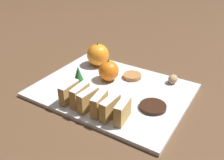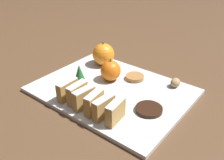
{
  "view_description": "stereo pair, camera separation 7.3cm",
  "coord_description": "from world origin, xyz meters",
  "px_view_note": "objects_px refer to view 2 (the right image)",
  "views": [
    {
      "loc": [
        -0.54,
        -0.33,
        0.4
      ],
      "look_at": [
        0.0,
        0.0,
        0.04
      ],
      "focal_mm": 40.0,
      "sensor_mm": 36.0,
      "label": 1
    },
    {
      "loc": [
        -0.5,
        -0.39,
        0.4
      ],
      "look_at": [
        0.0,
        0.0,
        0.04
      ],
      "focal_mm": 40.0,
      "sensor_mm": 36.0,
      "label": 2
    }
  ],
  "objects_px": {
    "orange_far": "(111,71)",
    "chocolate_cookie": "(149,109)",
    "orange_near": "(103,54)",
    "walnut": "(175,83)"
  },
  "relations": [
    {
      "from": "walnut",
      "to": "chocolate_cookie",
      "type": "xyz_separation_m",
      "value": [
        -0.15,
        -0.0,
        -0.01
      ]
    },
    {
      "from": "orange_near",
      "to": "orange_far",
      "type": "distance_m",
      "value": 0.11
    },
    {
      "from": "orange_near",
      "to": "chocolate_cookie",
      "type": "distance_m",
      "value": 0.3
    },
    {
      "from": "orange_near",
      "to": "walnut",
      "type": "distance_m",
      "value": 0.27
    },
    {
      "from": "orange_far",
      "to": "chocolate_cookie",
      "type": "xyz_separation_m",
      "value": [
        -0.07,
        -0.18,
        -0.03
      ]
    },
    {
      "from": "orange_near",
      "to": "walnut",
      "type": "bearing_deg",
      "value": -86.56
    },
    {
      "from": "orange_near",
      "to": "orange_far",
      "type": "relative_size",
      "value": 1.18
    },
    {
      "from": "orange_near",
      "to": "walnut",
      "type": "height_order",
      "value": "orange_near"
    },
    {
      "from": "orange_far",
      "to": "chocolate_cookie",
      "type": "relative_size",
      "value": 1.02
    },
    {
      "from": "orange_near",
      "to": "chocolate_cookie",
      "type": "xyz_separation_m",
      "value": [
        -0.14,
        -0.27,
        -0.03
      ]
    }
  ]
}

